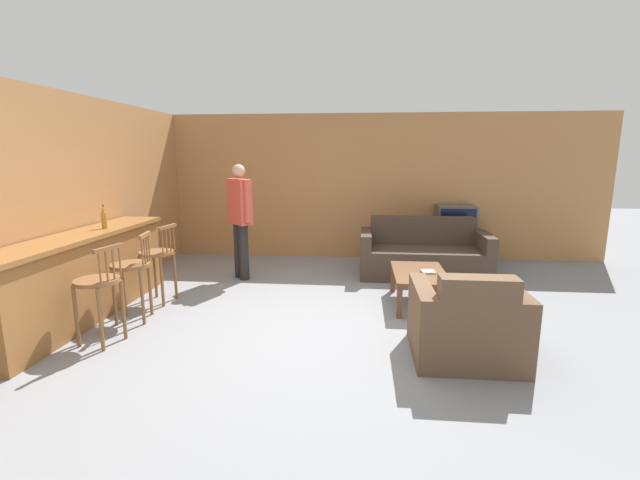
% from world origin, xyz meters
% --- Properties ---
extents(ground_plane, '(24.00, 24.00, 0.00)m').
position_xyz_m(ground_plane, '(0.00, 0.00, 0.00)').
color(ground_plane, gray).
extents(wall_back, '(9.40, 0.08, 2.60)m').
position_xyz_m(wall_back, '(0.00, 3.56, 1.30)').
color(wall_back, '#B27A47').
rests_on(wall_back, ground_plane).
extents(wall_left, '(0.08, 8.56, 2.60)m').
position_xyz_m(wall_left, '(-3.11, 1.28, 1.30)').
color(wall_left, '#B27A47').
rests_on(wall_left, ground_plane).
extents(bar_counter, '(0.55, 2.86, 0.99)m').
position_xyz_m(bar_counter, '(-2.77, 0.16, 0.50)').
color(bar_counter, brown).
rests_on(bar_counter, ground_plane).
extents(bar_chair_near, '(0.51, 0.51, 1.01)m').
position_xyz_m(bar_chair_near, '(-2.18, -0.46, 0.57)').
color(bar_chair_near, brown).
rests_on(bar_chair_near, ground_plane).
extents(bar_chair_mid, '(0.50, 0.50, 1.01)m').
position_xyz_m(bar_chair_mid, '(-2.18, 0.16, 0.57)').
color(bar_chair_mid, brown).
rests_on(bar_chair_mid, ground_plane).
extents(bar_chair_far, '(0.48, 0.48, 1.01)m').
position_xyz_m(bar_chair_far, '(-2.18, 0.79, 0.57)').
color(bar_chair_far, brown).
rests_on(bar_chair_far, ground_plane).
extents(couch_far, '(1.96, 0.93, 0.89)m').
position_xyz_m(couch_far, '(1.37, 2.41, 0.31)').
color(couch_far, '#423328').
rests_on(couch_far, ground_plane).
extents(armchair_near, '(0.97, 0.89, 0.87)m').
position_xyz_m(armchair_near, '(1.37, -0.46, 0.32)').
color(armchair_near, brown).
rests_on(armchair_near, ground_plane).
extents(coffee_table, '(0.65, 1.09, 0.43)m').
position_xyz_m(coffee_table, '(1.13, 1.00, 0.37)').
color(coffee_table, brown).
rests_on(coffee_table, ground_plane).
extents(tv_unit, '(1.17, 0.48, 0.56)m').
position_xyz_m(tv_unit, '(2.02, 3.24, 0.28)').
color(tv_unit, '#513823').
rests_on(tv_unit, ground_plane).
extents(tv, '(0.65, 0.46, 0.46)m').
position_xyz_m(tv, '(2.02, 3.24, 0.79)').
color(tv, '#4C4C4C').
rests_on(tv, tv_unit).
extents(bottle, '(0.06, 0.06, 0.29)m').
position_xyz_m(bottle, '(-2.70, 0.56, 1.12)').
color(bottle, '#B27A23').
rests_on(bottle, bar_counter).
extents(book_on_table, '(0.17, 0.17, 0.03)m').
position_xyz_m(book_on_table, '(1.23, 0.97, 0.44)').
color(book_on_table, '#B7AD99').
rests_on(book_on_table, coffee_table).
extents(person_by_window, '(0.46, 0.49, 1.74)m').
position_xyz_m(person_by_window, '(-1.42, 1.95, 0.98)').
color(person_by_window, black).
rests_on(person_by_window, ground_plane).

